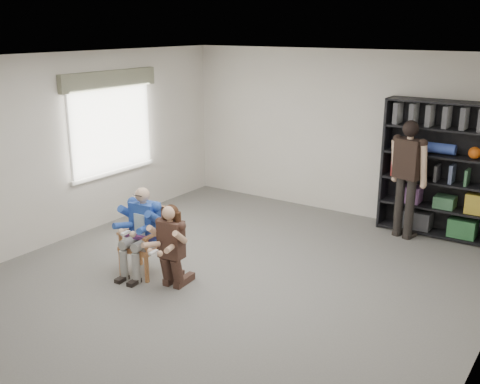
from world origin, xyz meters
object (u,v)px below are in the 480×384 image
Objects in this scene: bookshelf at (442,170)px; armchair at (143,241)px; standing_man at (407,181)px; seated_man at (142,231)px; kneeling_woman at (170,247)px.

armchair is at bearing -127.98° from bookshelf.
seated_man is at bearing -111.16° from standing_man.
standing_man is at bearing 48.40° from armchair.
armchair is at bearing 0.00° from seated_man.
seated_man is 4.60m from bookshelf.
seated_man reaches higher than kneeling_woman.
armchair is 4.61m from bookshelf.
standing_man is at bearing 48.40° from seated_man.
bookshelf reaches higher than standing_man.
bookshelf is at bearing 58.78° from standing_man.
bookshelf reaches higher than seated_man.
armchair is 0.84× the size of kneeling_woman.
bookshelf is 1.15× the size of standing_man.
standing_man reaches higher than kneeling_woman.
kneeling_woman reaches higher than armchair.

